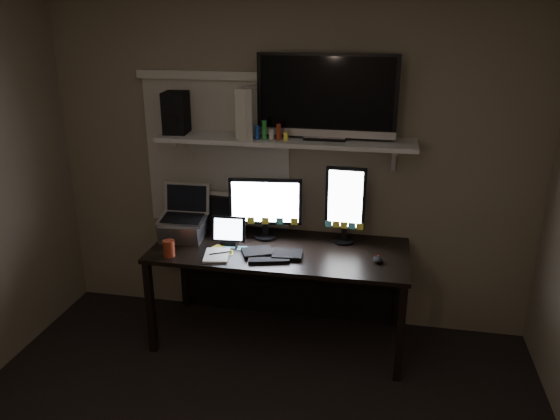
% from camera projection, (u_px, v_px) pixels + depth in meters
% --- Properties ---
extents(back_wall, '(3.60, 0.00, 3.60)m').
position_uv_depth(back_wall, '(290.00, 164.00, 4.02)').
color(back_wall, '#736752').
rests_on(back_wall, floor).
extents(window_blinds, '(1.10, 0.02, 1.10)m').
position_uv_depth(window_blinds, '(217.00, 154.00, 4.09)').
color(window_blinds, beige).
rests_on(window_blinds, back_wall).
extents(desk, '(1.80, 0.75, 0.73)m').
position_uv_depth(desk, '(283.00, 264.00, 4.03)').
color(desk, black).
rests_on(desk, floor).
extents(wall_shelf, '(1.80, 0.35, 0.03)m').
position_uv_depth(wall_shelf, '(285.00, 140.00, 3.79)').
color(wall_shelf, beige).
rests_on(wall_shelf, back_wall).
extents(monitor_landscape, '(0.53, 0.12, 0.46)m').
position_uv_depth(monitor_landscape, '(265.00, 208.00, 3.96)').
color(monitor_landscape, black).
rests_on(monitor_landscape, desk).
extents(monitor_portrait, '(0.29, 0.07, 0.57)m').
position_uv_depth(monitor_portrait, '(345.00, 205.00, 3.87)').
color(monitor_portrait, black).
rests_on(monitor_portrait, desk).
extents(keyboard, '(0.45, 0.27, 0.03)m').
position_uv_depth(keyboard, '(272.00, 253.00, 3.74)').
color(keyboard, black).
rests_on(keyboard, desk).
extents(mouse, '(0.09, 0.11, 0.04)m').
position_uv_depth(mouse, '(378.00, 259.00, 3.64)').
color(mouse, black).
rests_on(mouse, desk).
extents(notepad, '(0.20, 0.26, 0.01)m').
position_uv_depth(notepad, '(217.00, 255.00, 3.73)').
color(notepad, white).
rests_on(notepad, desk).
extents(tablet, '(0.25, 0.12, 0.21)m').
position_uv_depth(tablet, '(229.00, 230.00, 3.89)').
color(tablet, black).
rests_on(tablet, desk).
extents(file_sorter, '(0.25, 0.14, 0.30)m').
position_uv_depth(file_sorter, '(217.00, 211.00, 4.14)').
color(file_sorter, black).
rests_on(file_sorter, desk).
extents(laptop, '(0.35, 0.29, 0.39)m').
position_uv_depth(laptop, '(182.00, 214.00, 3.95)').
color(laptop, silver).
rests_on(laptop, desk).
extents(cup, '(0.08, 0.08, 0.11)m').
position_uv_depth(cup, '(169.00, 248.00, 3.71)').
color(cup, maroon).
rests_on(cup, desk).
extents(sticky_notes, '(0.35, 0.29, 0.00)m').
position_uv_depth(sticky_notes, '(234.00, 250.00, 3.83)').
color(sticky_notes, '#F9EC43').
rests_on(sticky_notes, desk).
extents(tv, '(0.95, 0.18, 0.57)m').
position_uv_depth(tv, '(327.00, 97.00, 3.66)').
color(tv, black).
rests_on(tv, wall_shelf).
extents(game_console, '(0.17, 0.30, 0.34)m').
position_uv_depth(game_console, '(252.00, 112.00, 3.79)').
color(game_console, '#B9B6A7').
rests_on(game_console, wall_shelf).
extents(speaker, '(0.18, 0.21, 0.30)m').
position_uv_depth(speaker, '(176.00, 113.00, 3.89)').
color(speaker, black).
rests_on(speaker, wall_shelf).
extents(bottles, '(0.21, 0.10, 0.13)m').
position_uv_depth(bottles, '(268.00, 131.00, 3.70)').
color(bottles, '#A50F0C').
rests_on(bottles, wall_shelf).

